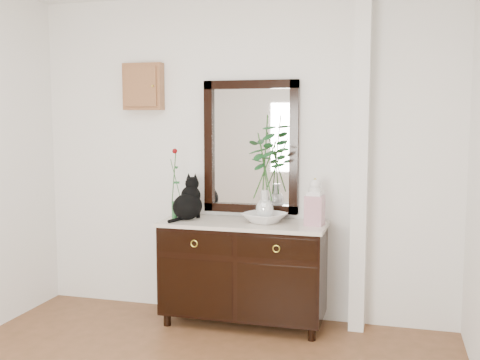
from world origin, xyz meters
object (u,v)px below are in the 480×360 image
(cat, at_px, (187,198))
(lotus_bowl, at_px, (265,218))
(sideboard, at_px, (243,268))
(ginger_jar, at_px, (315,202))

(cat, distance_m, lotus_bowl, 0.66)
(lotus_bowl, bearing_deg, sideboard, -174.59)
(sideboard, xyz_separation_m, ginger_jar, (0.57, 0.02, 0.56))
(sideboard, bearing_deg, cat, 179.67)
(sideboard, height_order, cat, cat)
(sideboard, distance_m, cat, 0.73)
(sideboard, relative_size, lotus_bowl, 4.09)
(sideboard, xyz_separation_m, lotus_bowl, (0.17, 0.02, 0.42))
(ginger_jar, bearing_deg, sideboard, -178.31)
(cat, height_order, lotus_bowl, cat)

